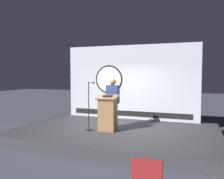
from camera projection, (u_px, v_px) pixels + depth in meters
The scene contains 6 objects.
ground_plane at pixel (115, 138), 7.46m from camera, with size 40.00×40.00×0.00m, color #383D47.
stage_platform at pixel (115, 134), 7.45m from camera, with size 6.40×4.00×0.30m, color #333338.
banner_display at pixel (130, 83), 9.10m from camera, with size 5.24×0.12×2.89m.
podium at pixel (108, 113), 7.20m from camera, with size 0.64×0.50×1.13m.
speaker_person at pixel (113, 103), 7.63m from camera, with size 0.40×0.26×1.62m.
microphone_stand at pixel (89, 113), 7.30m from camera, with size 0.24×0.54×1.54m.
Camera 1 is at (2.37, -6.95, 2.06)m, focal length 37.17 mm.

